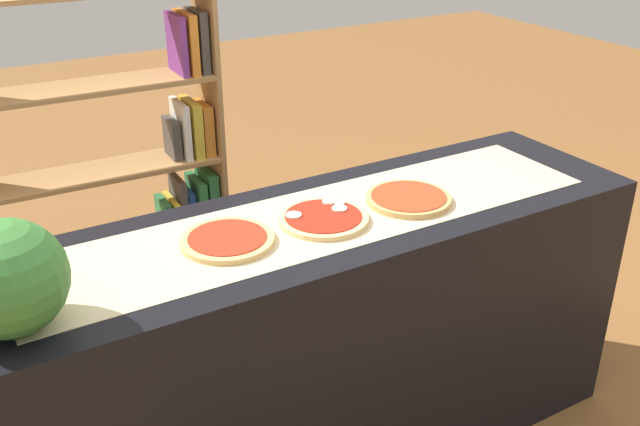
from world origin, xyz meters
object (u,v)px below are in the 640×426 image
pizza_mozzarella_1 (323,218)px  pizza_plain_0 (227,239)px  watermelon (7,278)px  pizza_plain_2 (408,199)px  bookshelf (141,172)px

pizza_mozzarella_1 → pizza_plain_0: bearing=175.7°
pizza_mozzarella_1 → watermelon: size_ratio=0.99×
pizza_plain_0 → pizza_mozzarella_1: size_ratio=0.98×
pizza_mozzarella_1 → pizza_plain_2: (0.29, -0.02, 0.00)m
pizza_plain_0 → watermelon: watermelon is taller
pizza_plain_0 → pizza_plain_2: pizza_plain_2 is taller
pizza_plain_0 → pizza_mozzarella_1: (0.29, -0.02, 0.00)m
pizza_plain_2 → bookshelf: bookshelf is taller
pizza_plain_0 → bookshelf: bookshelf is taller
pizza_mozzarella_1 → bookshelf: size_ratio=0.19×
pizza_plain_0 → watermelon: bearing=-166.1°
pizza_plain_2 → bookshelf: bearing=113.1°
pizza_mozzarella_1 → pizza_plain_2: size_ratio=1.01×
pizza_plain_0 → bookshelf: 1.14m
pizza_plain_0 → watermelon: (-0.57, -0.14, 0.12)m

